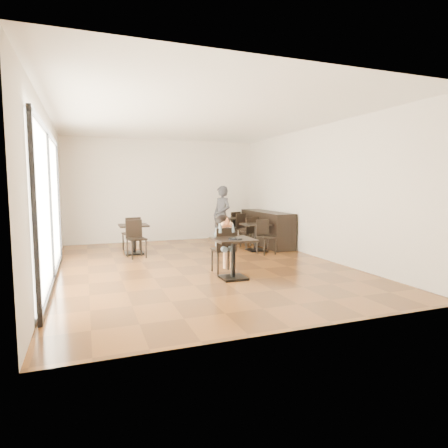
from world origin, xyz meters
name	(u,v)px	position (x,y,z in m)	size (l,w,h in m)	color
floor	(200,265)	(0.00, 0.00, 0.00)	(6.00, 8.00, 0.01)	brown
ceiling	(199,118)	(0.00, 0.00, 3.20)	(6.00, 8.00, 0.01)	white
wall_back	(164,191)	(0.00, 4.00, 1.60)	(6.00, 0.01, 3.20)	beige
wall_front	(297,200)	(0.00, -4.00, 1.60)	(6.00, 0.01, 3.20)	beige
wall_left	(49,194)	(-3.00, 0.00, 1.60)	(0.01, 8.00, 3.20)	beige
wall_right	(317,192)	(3.00, 0.00, 1.60)	(0.01, 8.00, 3.20)	beige
storefront_window	(48,206)	(-2.97, -0.50, 1.40)	(0.04, 4.50, 2.60)	white
child_table	(233,259)	(0.24, -1.37, 0.39)	(0.73, 0.73, 0.77)	black
child_chair	(223,250)	(0.24, -0.82, 0.47)	(0.42, 0.42, 0.93)	black
child	(223,244)	(0.24, -0.82, 0.59)	(0.42, 0.59, 1.17)	slate
plate	(235,239)	(0.24, -1.47, 0.78)	(0.26, 0.26, 0.02)	black
pizza_slice	(226,224)	(0.24, -1.01, 1.02)	(0.27, 0.21, 0.06)	tan
adult_patron	(222,216)	(1.43, 2.51, 0.88)	(0.64, 0.42, 1.75)	#3D3D43
cafe_table_mid	(256,237)	(1.95, 1.26, 0.37)	(0.69, 0.69, 0.73)	black
cafe_table_left	(134,239)	(-1.21, 1.93, 0.38)	(0.72, 0.72, 0.76)	black
cafe_table_back	(234,230)	(1.94, 2.81, 0.38)	(0.72, 0.72, 0.77)	black
chair_mid_a	(249,232)	(1.99, 1.81, 0.44)	(0.40, 0.40, 0.88)	black
chair_mid_b	(266,237)	(1.99, 0.71, 0.44)	(0.40, 0.40, 0.88)	black
chair_left_a	(131,234)	(-1.21, 2.48, 0.46)	(0.41, 0.41, 0.92)	black
chair_left_b	(137,239)	(-1.21, 1.38, 0.46)	(0.41, 0.41, 0.92)	black
chair_back_a	(232,226)	(2.08, 3.36, 0.46)	(0.41, 0.41, 0.92)	black
chair_back_b	(245,230)	(2.08, 2.26, 0.46)	(0.41, 0.41, 0.92)	black
service_counter	(267,228)	(2.65, 2.00, 0.50)	(0.60, 2.40, 1.00)	black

